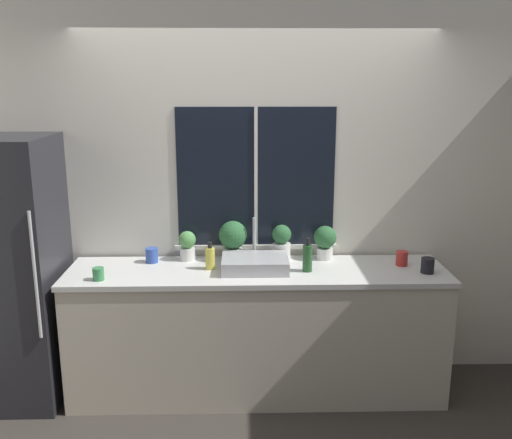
{
  "coord_description": "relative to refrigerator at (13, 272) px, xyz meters",
  "views": [
    {
      "loc": [
        -0.1,
        -3.38,
        2.17
      ],
      "look_at": [
        -0.01,
        0.3,
        1.26
      ],
      "focal_mm": 40.0,
      "sensor_mm": 36.0,
      "label": 1
    }
  ],
  "objects": [
    {
      "name": "ground_plane",
      "position": [
        1.64,
        -0.3,
        -0.91
      ],
      "size": [
        14.0,
        14.0,
        0.0
      ],
      "primitive_type": "plane",
      "color": "#38332D"
    },
    {
      "name": "wall_back",
      "position": [
        1.64,
        0.36,
        0.44
      ],
      "size": [
        8.0,
        0.09,
        2.7
      ],
      "color": "silver",
      "rests_on": "ground_plane"
    },
    {
      "name": "wall_right",
      "position": [
        3.87,
        1.2,
        0.44
      ],
      "size": [
        0.06,
        7.0,
        2.7
      ],
      "color": "silver",
      "rests_on": "ground_plane"
    },
    {
      "name": "counter",
      "position": [
        1.64,
        -0.0,
        -0.45
      ],
      "size": [
        2.58,
        0.61,
        0.91
      ],
      "color": "beige",
      "rests_on": "ground_plane"
    },
    {
      "name": "refrigerator",
      "position": [
        0.0,
        0.0,
        0.0
      ],
      "size": [
        0.61,
        0.69,
        1.81
      ],
      "color": "#232328",
      "rests_on": "ground_plane"
    },
    {
      "name": "sink",
      "position": [
        1.63,
        -0.01,
        0.05
      ],
      "size": [
        0.45,
        0.38,
        0.32
      ],
      "color": "#ADADB2",
      "rests_on": "counter"
    },
    {
      "name": "potted_plant_far_left",
      "position": [
        1.15,
        0.22,
        0.12
      ],
      "size": [
        0.12,
        0.12,
        0.21
      ],
      "color": "white",
      "rests_on": "counter"
    },
    {
      "name": "potted_plant_center_left",
      "position": [
        1.48,
        0.22,
        0.16
      ],
      "size": [
        0.2,
        0.2,
        0.28
      ],
      "color": "white",
      "rests_on": "counter"
    },
    {
      "name": "potted_plant_center_right",
      "position": [
        1.82,
        0.22,
        0.13
      ],
      "size": [
        0.14,
        0.14,
        0.25
      ],
      "color": "white",
      "rests_on": "counter"
    },
    {
      "name": "potted_plant_far_right",
      "position": [
        2.13,
        0.22,
        0.14
      ],
      "size": [
        0.16,
        0.16,
        0.24
      ],
      "color": "white",
      "rests_on": "counter"
    },
    {
      "name": "soap_bottle",
      "position": [
        1.32,
        0.02,
        0.08
      ],
      "size": [
        0.06,
        0.06,
        0.19
      ],
      "color": "#DBD14C",
      "rests_on": "counter"
    },
    {
      "name": "bottle_tall",
      "position": [
        1.98,
        -0.05,
        0.1
      ],
      "size": [
        0.06,
        0.06,
        0.23
      ],
      "color": "#235128",
      "rests_on": "counter"
    },
    {
      "name": "mug_green",
      "position": [
        0.62,
        -0.19,
        0.04
      ],
      "size": [
        0.07,
        0.07,
        0.08
      ],
      "color": "#38844C",
      "rests_on": "counter"
    },
    {
      "name": "mug_red",
      "position": [
        2.65,
        0.06,
        0.05
      ],
      "size": [
        0.08,
        0.08,
        0.1
      ],
      "color": "#B72D28",
      "rests_on": "counter"
    },
    {
      "name": "mug_black",
      "position": [
        2.78,
        -0.1,
        0.05
      ],
      "size": [
        0.09,
        0.09,
        0.1
      ],
      "color": "black",
      "rests_on": "counter"
    },
    {
      "name": "mug_blue",
      "position": [
        0.9,
        0.17,
        0.05
      ],
      "size": [
        0.09,
        0.09,
        0.1
      ],
      "color": "#3351AD",
      "rests_on": "counter"
    }
  ]
}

